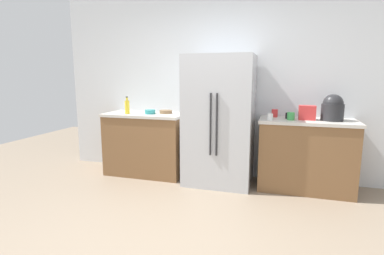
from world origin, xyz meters
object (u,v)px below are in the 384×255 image
at_px(bottle_a, 127,107).
at_px(cup_b, 275,113).
at_px(cup_a, 291,116).
at_px(bowl_a, 150,112).
at_px(rice_cooker, 333,108).
at_px(bowl_b, 166,112).
at_px(cup_d, 288,116).
at_px(toaster, 307,113).
at_px(cup_c, 270,117).
at_px(refrigerator, 219,121).

relative_size(bottle_a, cup_b, 2.45).
height_order(cup_a, bowl_a, cup_a).
bearing_deg(cup_b, bowl_a, -174.33).
relative_size(rice_cooker, bowl_b, 1.75).
bearing_deg(cup_d, toaster, -9.10).
relative_size(cup_a, cup_d, 1.28).
height_order(bottle_a, cup_c, bottle_a).
height_order(rice_cooker, cup_b, rice_cooker).
relative_size(cup_b, cup_d, 1.39).
bearing_deg(cup_a, cup_c, -162.20).
height_order(toaster, cup_d, toaster).
relative_size(cup_b, cup_c, 1.29).
xyz_separation_m(cup_a, cup_c, (-0.26, -0.08, -0.01)).
distance_m(toaster, bowl_b, 1.98).
distance_m(refrigerator, cup_d, 0.91).
distance_m(bottle_a, bowl_a, 0.34).
xyz_separation_m(cup_b, cup_c, (-0.05, -0.31, -0.01)).
xyz_separation_m(refrigerator, toaster, (1.13, 0.05, 0.14)).
bearing_deg(cup_d, cup_a, -76.96).
height_order(toaster, cup_c, toaster).
relative_size(refrigerator, toaster, 8.68).
bearing_deg(bottle_a, cup_b, 7.40).
height_order(refrigerator, toaster, refrigerator).
bearing_deg(cup_b, cup_a, -48.23).
xyz_separation_m(refrigerator, bowl_b, (-0.85, 0.14, 0.08)).
xyz_separation_m(refrigerator, cup_c, (0.68, -0.11, 0.09)).
bearing_deg(cup_c, bottle_a, 178.90).
bearing_deg(toaster, rice_cooker, 2.64).
bearing_deg(bowl_a, cup_a, -1.54).
bearing_deg(bottle_a, refrigerator, 3.09).
xyz_separation_m(rice_cooker, cup_a, (-0.49, -0.10, -0.11)).
distance_m(rice_cooker, cup_a, 0.52).
relative_size(cup_c, cup_d, 1.07).
bearing_deg(toaster, bowl_b, 177.30).
relative_size(bottle_a, cup_c, 3.17).
distance_m(bottle_a, cup_a, 2.30).
bearing_deg(bowl_a, cup_d, 1.91).
distance_m(bottle_a, cup_b, 2.11).
bearing_deg(cup_d, cup_b, 147.99).
distance_m(toaster, cup_c, 0.48).
relative_size(bowl_a, bowl_b, 0.83).
height_order(rice_cooker, cup_a, rice_cooker).
bearing_deg(refrigerator, bowl_a, 178.78).
relative_size(rice_cooker, cup_c, 4.09).
relative_size(refrigerator, rice_cooker, 5.33).
height_order(cup_a, cup_b, cup_b).
bearing_deg(cup_a, refrigerator, 178.09).
height_order(bottle_a, bowl_a, bottle_a).
bearing_deg(cup_c, cup_b, 80.77).
bearing_deg(bowl_b, cup_a, -5.65).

